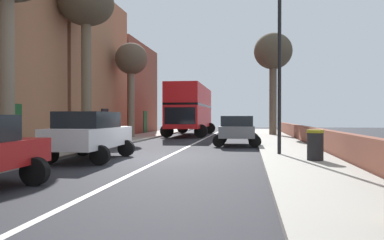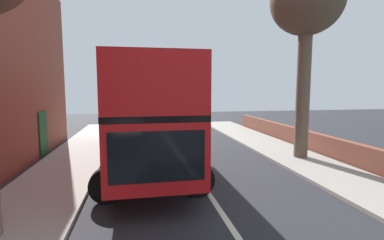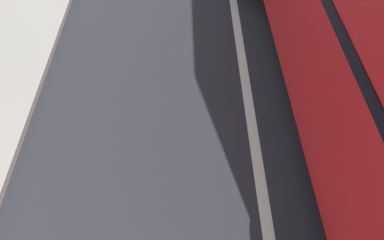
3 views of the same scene
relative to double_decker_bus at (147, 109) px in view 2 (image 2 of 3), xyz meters
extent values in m
cube|color=#194C23|center=(-4.77, 2.86, -1.30)|extent=(0.08, 1.10, 2.10)
cube|color=red|center=(0.00, 0.01, -0.80)|extent=(2.62, 10.18, 1.70)
cube|color=black|center=(0.00, 0.01, 0.13)|extent=(2.64, 10.07, 0.16)
cube|color=red|center=(0.00, 0.01, 0.96)|extent=(2.62, 10.18, 1.50)
cube|color=black|center=(0.06, -5.04, -0.72)|extent=(2.20, 0.09, 1.19)
cylinder|color=black|center=(1.32, -3.43, -1.85)|extent=(1.00, 0.31, 1.00)
cylinder|color=black|center=(-1.24, -3.46, -1.85)|extent=(1.00, 0.31, 1.00)
cylinder|color=black|center=(1.24, 3.47, -1.85)|extent=(1.00, 0.31, 1.00)
cylinder|color=black|center=(-1.32, 3.44, -1.85)|extent=(1.00, 0.31, 1.00)
cylinder|color=brown|center=(6.75, 0.05, 0.84)|extent=(0.59, 0.59, 6.14)
ellipsoid|color=#4C4233|center=(6.75, 0.05, 4.52)|extent=(3.06, 3.06, 2.92)
camera|label=1|loc=(4.85, -29.89, -0.80)|focal=33.90mm
camera|label=2|loc=(-0.33, -11.45, 0.84)|focal=26.85mm
camera|label=3|loc=(2.72, 4.51, 2.37)|focal=35.93mm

